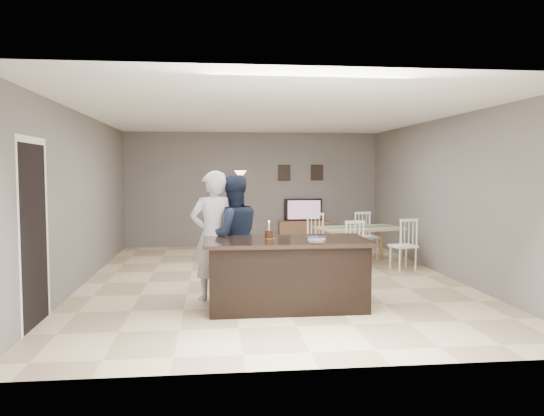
{
  "coord_description": "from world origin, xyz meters",
  "views": [
    {
      "loc": [
        -0.95,
        -8.6,
        1.79
      ],
      "look_at": [
        -0.02,
        -0.3,
        1.2
      ],
      "focal_mm": 35.0,
      "sensor_mm": 36.0,
      "label": 1
    }
  ],
  "objects": [
    {
      "name": "man",
      "position": [
        -0.67,
        -1.15,
        0.87
      ],
      "size": [
        0.98,
        0.85,
        1.73
      ],
      "primitive_type": "imported",
      "rotation": [
        0.0,
        0.0,
        3.39
      ],
      "color": "#172034",
      "rests_on": "floor"
    },
    {
      "name": "picture_frames",
      "position": [
        1.15,
        3.98,
        1.75
      ],
      "size": [
        1.1,
        0.02,
        0.38
      ],
      "color": "black",
      "rests_on": "room_shell"
    },
    {
      "name": "room_shell",
      "position": [
        0.0,
        0.0,
        1.68
      ],
      "size": [
        8.0,
        8.0,
        8.0
      ],
      "color": "slate",
      "rests_on": "floor"
    },
    {
      "name": "television",
      "position": [
        1.2,
        3.84,
        0.86
      ],
      "size": [
        0.91,
        0.12,
        0.53
      ],
      "primitive_type": "imported",
      "rotation": [
        0.0,
        0.0,
        3.14
      ],
      "color": "black",
      "rests_on": "tv_console"
    },
    {
      "name": "tv_console",
      "position": [
        1.2,
        3.77,
        0.3
      ],
      "size": [
        1.2,
        0.4,
        0.6
      ],
      "primitive_type": "cube",
      "color": "brown",
      "rests_on": "floor"
    },
    {
      "name": "floor",
      "position": [
        0.0,
        0.0,
        0.0
      ],
      "size": [
        8.0,
        8.0,
        0.0
      ],
      "primitive_type": "plane",
      "color": "beige",
      "rests_on": "ground"
    },
    {
      "name": "doorway",
      "position": [
        -2.99,
        -2.3,
        1.26
      ],
      "size": [
        0.0,
        2.1,
        2.65
      ],
      "color": "black",
      "rests_on": "floor"
    },
    {
      "name": "plate_stack",
      "position": [
        0.39,
        -1.88,
        0.92
      ],
      "size": [
        0.24,
        0.24,
        0.04
      ],
      "color": "white",
      "rests_on": "kitchen_island"
    },
    {
      "name": "dining_table",
      "position": [
        1.8,
        1.12,
        0.6
      ],
      "size": [
        1.81,
        2.02,
        0.94
      ],
      "rotation": [
        0.0,
        0.0,
        0.22
      ],
      "color": "tan",
      "rests_on": "floor"
    },
    {
      "name": "woman",
      "position": [
        -0.95,
        -1.25,
        0.9
      ],
      "size": [
        0.76,
        0.63,
        1.79
      ],
      "primitive_type": "imported",
      "rotation": [
        0.0,
        0.0,
        3.5
      ],
      "color": "silver",
      "rests_on": "floor"
    },
    {
      "name": "tv_screen_glow",
      "position": [
        1.2,
        3.76,
        0.87
      ],
      "size": [
        0.78,
        0.0,
        0.78
      ],
      "primitive_type": "plane",
      "rotation": [
        1.57,
        0.0,
        3.14
      ],
      "color": "#FD5B1C",
      "rests_on": "tv_console"
    },
    {
      "name": "birthday_cake",
      "position": [
        -0.21,
        -1.7,
        0.96
      ],
      "size": [
        0.15,
        0.15,
        0.24
      ],
      "color": "gold",
      "rests_on": "kitchen_island"
    },
    {
      "name": "floor_lamp",
      "position": [
        -0.36,
        2.8,
        1.4
      ],
      "size": [
        0.27,
        0.27,
        1.8
      ],
      "color": "black",
      "rests_on": "floor"
    },
    {
      "name": "kitchen_island",
      "position": [
        0.0,
        -1.8,
        0.45
      ],
      "size": [
        2.15,
        1.1,
        0.9
      ],
      "color": "black",
      "rests_on": "floor"
    }
  ]
}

